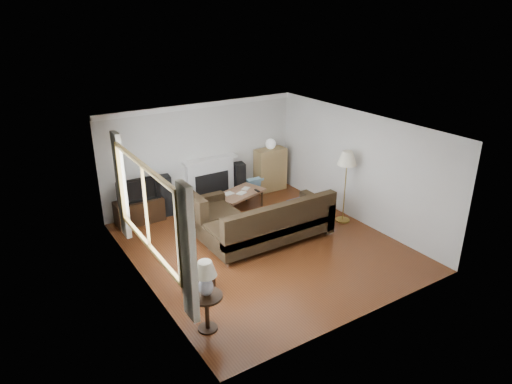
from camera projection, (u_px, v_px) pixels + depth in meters
room at (264, 190)px, 8.90m from camera, size 5.10×5.60×2.54m
window at (146, 207)px, 7.42m from camera, size 0.12×2.74×1.54m
curtain_near at (188, 254)px, 6.31m from camera, size 0.10×0.35×2.10m
curtain_far at (121, 186)px, 8.68m from camera, size 0.10×0.35×2.10m
fireplace at (210, 180)px, 11.29m from camera, size 1.40×0.26×1.15m
tv_stand at (139, 211)px, 10.34m from camera, size 1.07×0.48×0.53m
television at (137, 189)px, 10.13m from camera, size 0.97×0.13×0.56m
speaker_left at (165, 195)px, 10.64m from camera, size 0.31×0.35×0.96m
speaker_right at (239, 180)px, 11.66m from camera, size 0.30×0.34×0.90m
bookshelf at (270, 169)px, 12.06m from camera, size 0.82×0.39×1.13m
globe_lamp at (271, 144)px, 11.79m from camera, size 0.27×0.27×0.27m
sectional_sofa at (270, 221)px, 9.38m from camera, size 2.89×2.11×0.93m
coffee_table at (240, 201)px, 10.92m from camera, size 1.36×1.00×0.48m
footstool at (198, 283)px, 7.81m from camera, size 0.54×0.54×0.35m
floor_lamp at (345, 187)px, 10.18m from camera, size 0.56×0.56×1.66m
side_table at (207, 312)px, 6.86m from camera, size 0.49×0.49×0.61m
table_lamp at (205, 279)px, 6.64m from camera, size 0.35×0.35×0.56m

